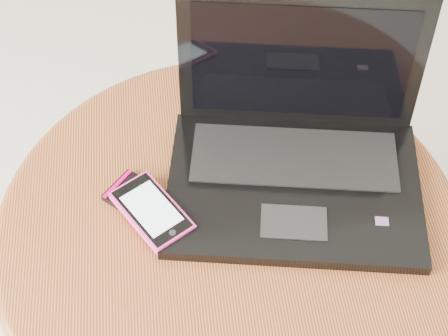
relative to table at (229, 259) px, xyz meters
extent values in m
plane|color=beige|center=(-0.02, 0.11, -0.41)|extent=(4.00, 4.00, 0.00)
cylinder|color=brown|center=(0.00, 0.00, -0.15)|extent=(0.10, 0.10, 0.46)
cylinder|color=#64250F|center=(0.00, 0.00, 0.10)|extent=(0.62, 0.62, 0.03)
torus|color=#64250F|center=(0.00, 0.00, 0.10)|extent=(0.65, 0.65, 0.03)
cube|color=black|center=(0.09, 0.03, 0.12)|extent=(0.39, 0.31, 0.02)
cube|color=black|center=(0.10, 0.08, 0.13)|extent=(0.31, 0.16, 0.00)
cube|color=black|center=(0.08, -0.03, 0.13)|extent=(0.10, 0.07, 0.00)
cube|color=red|center=(0.20, -0.04, 0.13)|extent=(0.02, 0.02, 0.00)
cube|color=black|center=(0.12, 0.17, 0.24)|extent=(0.34, 0.09, 0.22)
cube|color=black|center=(0.12, 0.16, 0.24)|extent=(0.30, 0.08, 0.18)
cube|color=black|center=(-0.11, 0.04, 0.12)|extent=(0.12, 0.12, 0.01)
cube|color=#C50155|center=(-0.15, 0.07, 0.12)|extent=(0.04, 0.05, 0.00)
cube|color=#FE369B|center=(-0.11, 0.01, 0.13)|extent=(0.12, 0.13, 0.01)
cube|color=black|center=(-0.11, 0.01, 0.13)|extent=(0.11, 0.13, 0.00)
cube|color=silver|center=(-0.11, 0.01, 0.13)|extent=(0.09, 0.10, 0.00)
cylinder|color=black|center=(-0.08, -0.03, 0.14)|extent=(0.01, 0.01, 0.00)
camera|label=1|loc=(-0.07, -0.52, 0.89)|focal=54.72mm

